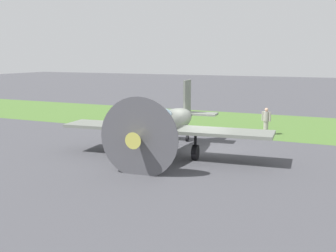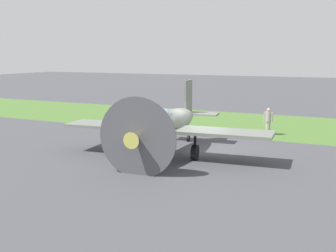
% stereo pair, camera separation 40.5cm
% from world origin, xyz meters
% --- Properties ---
extents(ground_plane, '(160.00, 160.00, 0.00)m').
position_xyz_m(ground_plane, '(0.00, 0.00, 0.00)').
color(ground_plane, '#424247').
extents(grass_verge, '(120.00, 11.00, 0.01)m').
position_xyz_m(grass_verge, '(0.00, -9.74, 0.00)').
color(grass_verge, '#476B2D').
rests_on(grass_verge, ground).
extents(airplane_lead, '(10.67, 8.45, 3.79)m').
position_xyz_m(airplane_lead, '(1.24, 1.76, 1.59)').
color(airplane_lead, slate).
rests_on(airplane_lead, ground).
extents(ground_crew_chief, '(0.61, 0.38, 1.73)m').
position_xyz_m(ground_crew_chief, '(-2.21, -5.91, 0.91)').
color(ground_crew_chief, '#9E998E').
rests_on(ground_crew_chief, ground).
extents(runway_marker_cone, '(0.36, 0.36, 0.44)m').
position_xyz_m(runway_marker_cone, '(7.37, -4.34, 0.22)').
color(runway_marker_cone, orange).
rests_on(runway_marker_cone, ground).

